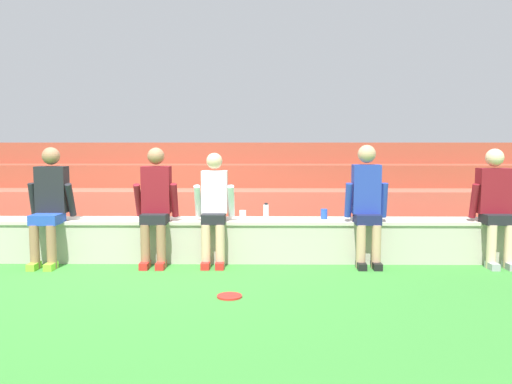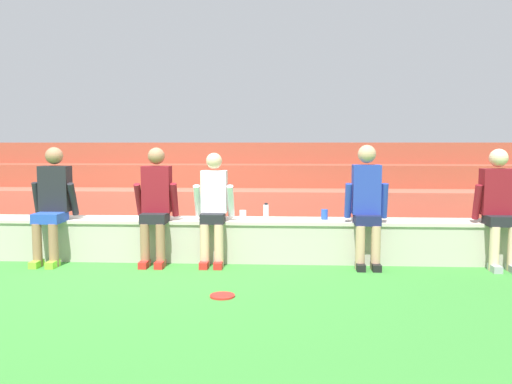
{
  "view_description": "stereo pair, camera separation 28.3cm",
  "coord_description": "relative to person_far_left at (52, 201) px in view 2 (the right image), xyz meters",
  "views": [
    {
      "loc": [
        1.37,
        -6.22,
        1.47
      ],
      "look_at": [
        1.3,
        0.24,
        0.87
      ],
      "focal_mm": 36.33,
      "sensor_mm": 36.0,
      "label": 1
    },
    {
      "loc": [
        1.65,
        -6.21,
        1.47
      ],
      "look_at": [
        1.3,
        0.24,
        0.87
      ],
      "focal_mm": 36.33,
      "sensor_mm": 36.0,
      "label": 2
    }
  ],
  "objects": [
    {
      "name": "stone_seating_wall",
      "position": [
        1.2,
        0.25,
        -0.49
      ],
      "size": [
        9.19,
        0.52,
        0.52
      ],
      "color": "#B7AF9E",
      "rests_on": "ground"
    },
    {
      "name": "person_right_of_center",
      "position": [
        3.84,
        -0.02,
        0.02
      ],
      "size": [
        0.51,
        0.47,
        1.46
      ],
      "color": "tan",
      "rests_on": "ground"
    },
    {
      "name": "person_center",
      "position": [
        2.0,
        0.02,
        -0.04
      ],
      "size": [
        0.49,
        0.51,
        1.36
      ],
      "color": "#DBAD89",
      "rests_on": "ground"
    },
    {
      "name": "brick_bleachers",
      "position": [
        1.2,
        2.6,
        -0.21
      ],
      "size": [
        13.06,
        2.87,
        1.49
      ],
      "color": "#99422E",
      "rests_on": "ground"
    },
    {
      "name": "frisbee",
      "position": [
        2.27,
        -1.35,
        -0.76
      ],
      "size": [
        0.24,
        0.24,
        0.02
      ],
      "primitive_type": "cylinder",
      "color": "red",
      "rests_on": "ground"
    },
    {
      "name": "person_left_of_center",
      "position": [
        1.29,
        0.0,
        -0.0
      ],
      "size": [
        0.52,
        0.51,
        1.43
      ],
      "color": "#996B4C",
      "rests_on": "ground"
    },
    {
      "name": "ground_plane",
      "position": [
        1.2,
        0.01,
        -0.77
      ],
      "size": [
        80.0,
        80.0,
        0.0
      ],
      "primitive_type": "plane",
      "color": "#388433"
    },
    {
      "name": "plastic_cup_right_end",
      "position": [
        2.33,
        0.3,
        -0.19
      ],
      "size": [
        0.09,
        0.09,
        0.11
      ],
      "primitive_type": "cylinder",
      "color": "white",
      "rests_on": "stone_seating_wall"
    },
    {
      "name": "water_bottle_mid_right",
      "position": [
        2.63,
        0.25,
        -0.15
      ],
      "size": [
        0.07,
        0.07,
        0.21
      ],
      "color": "silver",
      "rests_on": "stone_seating_wall"
    },
    {
      "name": "person_far_left",
      "position": [
        0.0,
        0.0,
        0.0
      ],
      "size": [
        0.54,
        0.58,
        1.43
      ],
      "color": "#996B4C",
      "rests_on": "ground"
    },
    {
      "name": "person_far_right",
      "position": [
        5.4,
        0.02,
        0.0
      ],
      "size": [
        0.55,
        0.51,
        1.41
      ],
      "color": "beige",
      "rests_on": "ground"
    },
    {
      "name": "plastic_cup_left_end",
      "position": [
        3.37,
        0.28,
        -0.18
      ],
      "size": [
        0.08,
        0.08,
        0.13
      ],
      "primitive_type": "cylinder",
      "color": "blue",
      "rests_on": "stone_seating_wall"
    }
  ]
}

